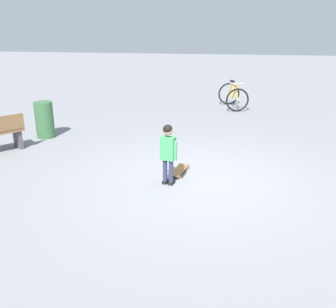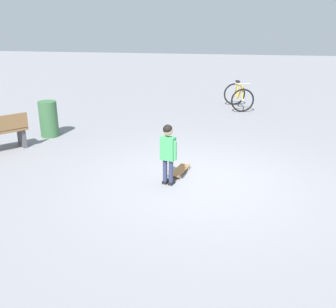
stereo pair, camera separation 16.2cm
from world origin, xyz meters
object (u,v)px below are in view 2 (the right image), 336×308
child_person (168,148)px  skateboard (180,170)px  bicycle_mid (238,96)px  trash_bin (49,119)px

child_person → skateboard: (0.51, -0.13, -0.60)m
skateboard → bicycle_mid: bearing=-10.5°
skateboard → bicycle_mid: (5.65, -1.04, 0.32)m
child_person → bicycle_mid: (6.16, -1.18, -0.28)m
skateboard → trash_bin: (1.80, 3.42, 0.37)m
skateboard → trash_bin: 3.89m
child_person → skateboard: size_ratio=1.63×
child_person → bicycle_mid: 6.28m
skateboard → trash_bin: size_ratio=0.77×
skateboard → trash_bin: trash_bin is taller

